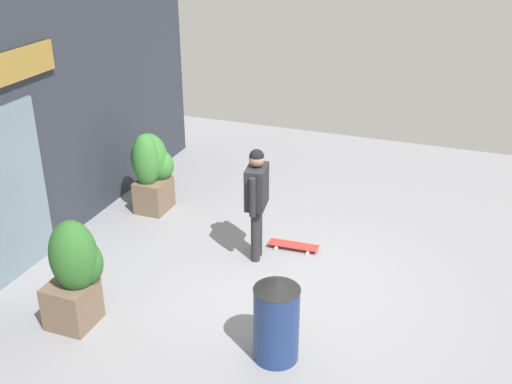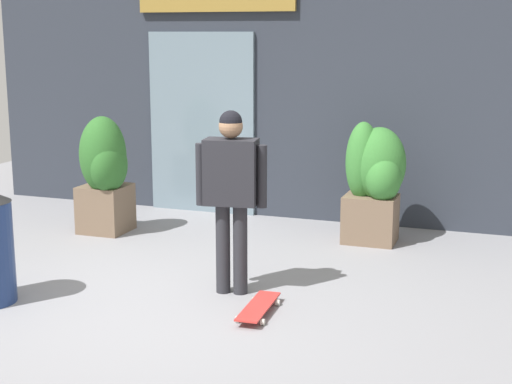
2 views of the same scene
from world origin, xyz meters
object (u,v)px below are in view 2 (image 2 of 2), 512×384
object	(u,v)px
skateboard	(258,307)
planter_box_left	(105,172)
skateboarder	(231,183)
planter_box_right	(374,177)

from	to	relation	value
skateboard	planter_box_left	xyz separation A→B (m)	(-2.57, 1.90, 0.67)
skateboarder	planter_box_left	distance (m)	2.63
planter_box_left	planter_box_right	xyz separation A→B (m)	(3.03, 0.68, 0.01)
planter_box_left	skateboard	bearing A→B (deg)	-36.58
skateboard	skateboarder	bearing A→B (deg)	-139.45
skateboarder	planter_box_left	world-z (taller)	skateboarder
skateboarder	planter_box_right	size ratio (longest dim) A/B	1.23
skateboarder	planter_box_left	bearing A→B (deg)	-132.97
skateboard	planter_box_left	world-z (taller)	planter_box_left
planter_box_left	skateboarder	bearing A→B (deg)	-34.36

